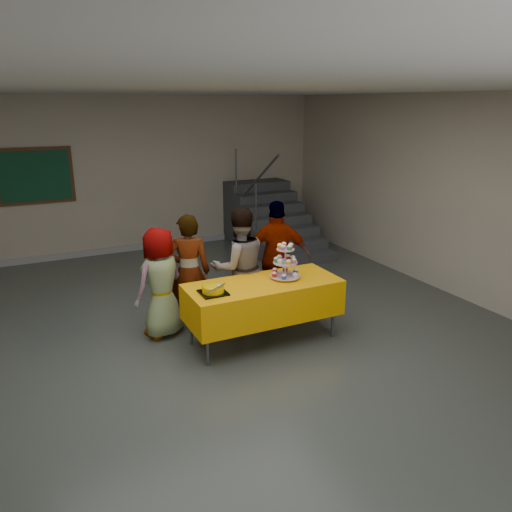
{
  "coord_description": "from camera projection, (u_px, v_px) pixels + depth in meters",
  "views": [
    {
      "loc": [
        -1.89,
        -4.74,
        2.85
      ],
      "look_at": [
        0.65,
        0.51,
        1.05
      ],
      "focal_mm": 35.0,
      "sensor_mm": 36.0,
      "label": 1
    }
  ],
  "objects": [
    {
      "name": "schoolchild_b",
      "position": [
        189.0,
        272.0,
        6.41
      ],
      "size": [
        0.65,
        0.54,
        1.53
      ],
      "primitive_type": "imported",
      "rotation": [
        0.0,
        0.0,
        2.78
      ],
      "color": "slate",
      "rests_on": "ground"
    },
    {
      "name": "cupcake_stand",
      "position": [
        285.0,
        264.0,
        6.12
      ],
      "size": [
        0.38,
        0.38,
        0.44
      ],
      "color": "silver",
      "rests_on": "bake_table"
    },
    {
      "name": "room_shell",
      "position": [
        220.0,
        176.0,
        5.1
      ],
      "size": [
        10.0,
        10.04,
        3.02
      ],
      "color": "#4C514C",
      "rests_on": "ground"
    },
    {
      "name": "noticeboard",
      "position": [
        35.0,
        176.0,
        8.86
      ],
      "size": [
        1.3,
        0.05,
        1.0
      ],
      "color": "#472B16",
      "rests_on": "ground"
    },
    {
      "name": "bear_cake",
      "position": [
        213.0,
        289.0,
        5.65
      ],
      "size": [
        0.32,
        0.36,
        0.12
      ],
      "color": "black",
      "rests_on": "bake_table"
    },
    {
      "name": "bake_table",
      "position": [
        263.0,
        299.0,
        6.08
      ],
      "size": [
        1.88,
        0.78,
        0.77
      ],
      "color": "#595960",
      "rests_on": "ground"
    },
    {
      "name": "schoolchild_d",
      "position": [
        277.0,
        258.0,
        6.89
      ],
      "size": [
        1.01,
        0.7,
        1.59
      ],
      "primitive_type": "imported",
      "rotation": [
        0.0,
        0.0,
        2.77
      ],
      "color": "slate",
      "rests_on": "ground"
    },
    {
      "name": "schoolchild_c",
      "position": [
        239.0,
        267.0,
        6.53
      ],
      "size": [
        0.82,
        0.67,
        1.57
      ],
      "primitive_type": "imported",
      "rotation": [
        0.0,
        0.0,
        3.05
      ],
      "color": "slate",
      "rests_on": "ground"
    },
    {
      "name": "staircase",
      "position": [
        269.0,
        223.0,
        10.24
      ],
      "size": [
        1.3,
        2.4,
        2.04
      ],
      "color": "#424447",
      "rests_on": "ground"
    },
    {
      "name": "schoolchild_a",
      "position": [
        161.0,
        283.0,
        6.2
      ],
      "size": [
        0.8,
        0.67,
        1.41
      ],
      "primitive_type": "imported",
      "rotation": [
        0.0,
        0.0,
        3.53
      ],
      "color": "slate",
      "rests_on": "ground"
    }
  ]
}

